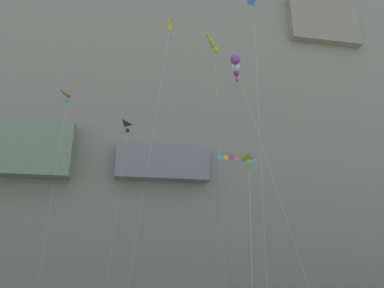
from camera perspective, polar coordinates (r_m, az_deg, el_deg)
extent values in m
cube|color=gray|center=(73.75, -5.35, 10.41)|extent=(180.00, 26.70, 78.89)
cube|color=gray|center=(54.57, -26.09, -0.87)|extent=(13.95, 4.17, 7.93)
cube|color=gray|center=(51.75, -4.78, -3.05)|extent=(13.75, 2.08, 5.20)
cube|color=gray|center=(75.28, 20.69, 18.07)|extent=(13.98, 2.46, 9.48)
pyramid|color=navy|center=(40.87, -9.75, 2.39)|extent=(1.27, 1.80, 0.25)
cube|color=black|center=(40.87, -10.55, 2.20)|extent=(0.47, 0.10, 0.52)
cylinder|color=silver|center=(36.20, -12.12, -9.39)|extent=(0.89, 4.84, 17.58)
ellipsoid|color=purple|center=(25.95, 7.13, 13.60)|extent=(0.95, 0.97, 0.74)
ellipsoid|color=white|center=(26.73, 7.23, 12.50)|extent=(0.82, 0.93, 0.61)
ellipsoid|color=purple|center=(27.52, 7.33, 11.47)|extent=(0.69, 0.88, 0.47)
ellipsoid|color=pink|center=(28.32, 7.42, 10.50)|extent=(0.57, 0.84, 0.34)
cylinder|color=silver|center=(21.95, 12.77, -4.24)|extent=(2.88, 2.92, 16.65)
cube|color=teal|center=(37.52, 10.09, 21.86)|extent=(0.15, 0.13, 0.09)
cube|color=black|center=(37.32, 10.16, 21.49)|extent=(0.14, 0.14, 0.09)
cube|color=blue|center=(37.10, 10.13, 21.14)|extent=(0.13, 0.15, 0.09)
cylinder|color=silver|center=(28.47, 10.95, 3.90)|extent=(2.07, 3.78, 27.71)
ellipsoid|color=yellow|center=(47.50, 3.87, 15.18)|extent=(1.16, 1.32, 0.82)
ellipsoid|color=#8CCC33|center=(46.42, 3.45, 15.91)|extent=(1.04, 1.25, 0.68)
ellipsoid|color=yellow|center=(45.34, 3.00, 16.67)|extent=(0.92, 1.18, 0.55)
ellipsoid|color=yellow|center=(44.28, 2.53, 17.47)|extent=(0.80, 1.10, 0.42)
cylinder|color=silver|center=(39.01, 4.55, -1.46)|extent=(0.33, 3.31, 29.47)
pyramid|color=yellow|center=(21.90, 10.24, -3.47)|extent=(0.93, 1.25, 0.12)
cube|color=green|center=(21.69, 9.38, -3.73)|extent=(0.30, 0.08, 0.33)
cylinder|color=silver|center=(18.74, 9.67, -14.54)|extent=(1.70, 4.14, 8.53)
cylinder|color=black|center=(40.45, 7.47, -1.94)|extent=(5.07, 0.71, 0.03)
cube|color=#38B2D1|center=(39.51, 4.60, -2.10)|extent=(0.52, 0.11, 0.58)
cube|color=yellow|center=(39.78, 5.58, -2.19)|extent=(0.52, 0.11, 0.58)
cube|color=#CC3399|center=(40.06, 6.54, -2.28)|extent=(0.52, 0.11, 0.58)
cube|color=pink|center=(40.36, 7.49, -2.37)|extent=(0.52, 0.11, 0.58)
cube|color=blue|center=(40.66, 8.43, -2.45)|extent=(0.53, 0.14, 0.58)
cube|color=#8CCC33|center=(40.98, 9.35, -2.54)|extent=(0.53, 0.14, 0.58)
cube|color=#38B2D1|center=(41.30, 10.26, -2.62)|extent=(0.53, 0.16, 0.58)
cylinder|color=silver|center=(37.12, 8.36, -12.03)|extent=(4.51, 2.92, 14.79)
cube|color=yellow|center=(36.03, -3.61, 18.96)|extent=(0.54, 1.68, 1.72)
cylinder|color=black|center=(36.03, -3.61, 18.96)|extent=(0.32, 0.06, 1.41)
cube|color=#8CCC33|center=(35.63, -3.66, 18.15)|extent=(0.08, 0.20, 0.10)
cube|color=pink|center=(35.42, -3.57, 17.68)|extent=(0.04, 0.21, 0.10)
cube|color=red|center=(35.20, -3.66, 17.22)|extent=(0.05, 0.21, 0.10)
cube|color=navy|center=(34.99, -3.58, 16.74)|extent=(0.10, 0.20, 0.10)
cube|color=orange|center=(34.78, -3.65, 16.27)|extent=(0.03, 0.21, 0.10)
cylinder|color=silver|center=(29.23, -6.70, 0.08)|extent=(2.80, 1.20, 24.89)
pyramid|color=orange|center=(40.06, -19.23, 6.71)|extent=(1.53, 1.93, 0.43)
cube|color=teal|center=(40.27, -19.92, 6.56)|extent=(0.51, 0.21, 0.55)
cylinder|color=silver|center=(36.59, -21.91, -6.92)|extent=(0.11, 1.41, 19.59)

